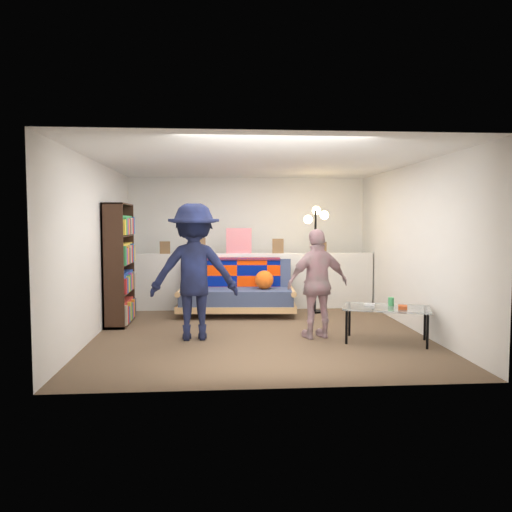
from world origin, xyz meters
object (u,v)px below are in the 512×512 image
Objects in this scene: bookshelf at (119,268)px; person_right at (318,284)px; floor_lamp at (316,237)px; futon_sofa at (238,292)px; coffee_table at (387,309)px; person_left at (194,272)px.

bookshelf reaches higher than person_right.
floor_lamp is (3.19, 0.73, 0.44)m from bookshelf.
futon_sofa reaches higher than coffee_table.
bookshelf is at bearing -44.06° from person_left.
person_right is (1.01, -1.75, 0.35)m from futon_sofa.
bookshelf reaches higher than futon_sofa.
futon_sofa is at bearing -73.88° from person_right.
floor_lamp is at bearing 103.14° from coffee_table.
futon_sofa is 1.11× the size of person_left.
bookshelf is 1.61m from person_left.
person_left reaches higher than futon_sofa.
bookshelf is 1.01× the size of floor_lamp.
person_left is (-2.00, -1.81, -0.39)m from floor_lamp.
bookshelf is at bearing -161.98° from futon_sofa.
coffee_table is 0.96m from person_right.
floor_lamp reaches higher than coffee_table.
person_left is at bearing -42.14° from bookshelf.
floor_lamp is (-0.51, 2.19, 0.87)m from coffee_table.
coffee_table is at bearing 169.38° from person_left.
person_right is (-0.85, 0.31, 0.31)m from coffee_table.
bookshelf reaches higher than person_left.
person_right is at bearing -22.11° from bookshelf.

